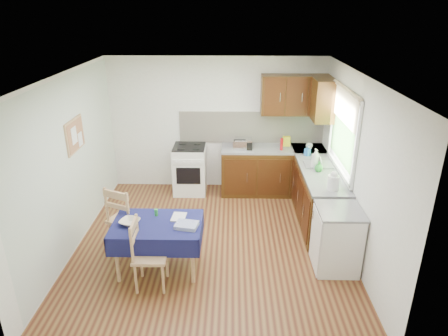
{
  "coord_description": "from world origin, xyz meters",
  "views": [
    {
      "loc": [
        0.29,
        -5.13,
        3.35
      ],
      "look_at": [
        0.18,
        0.16,
        1.16
      ],
      "focal_mm": 32.0,
      "sensor_mm": 36.0,
      "label": 1
    }
  ],
  "objects_px": {
    "chair_far": "(125,217)",
    "chair_near": "(146,252)",
    "dining_table": "(157,230)",
    "sandwich_press": "(244,143)",
    "toaster": "(240,145)",
    "kettle": "(333,181)",
    "dish_rack": "(318,164)"
  },
  "relations": [
    {
      "from": "dining_table",
      "to": "kettle",
      "type": "distance_m",
      "value": 2.54
    },
    {
      "from": "dining_table",
      "to": "sandwich_press",
      "type": "distance_m",
      "value": 2.69
    },
    {
      "from": "dining_table",
      "to": "dish_rack",
      "type": "distance_m",
      "value": 2.88
    },
    {
      "from": "dining_table",
      "to": "sandwich_press",
      "type": "xyz_separation_m",
      "value": [
        1.18,
        2.39,
        0.39
      ]
    },
    {
      "from": "dining_table",
      "to": "sandwich_press",
      "type": "relative_size",
      "value": 3.76
    },
    {
      "from": "toaster",
      "to": "kettle",
      "type": "bearing_deg",
      "value": -56.21
    },
    {
      "from": "toaster",
      "to": "kettle",
      "type": "distance_m",
      "value": 2.11
    },
    {
      "from": "chair_near",
      "to": "toaster",
      "type": "relative_size",
      "value": 3.75
    },
    {
      "from": "kettle",
      "to": "dish_rack",
      "type": "bearing_deg",
      "value": 91.38
    },
    {
      "from": "chair_near",
      "to": "dish_rack",
      "type": "distance_m",
      "value": 3.17
    },
    {
      "from": "dish_rack",
      "to": "chair_near",
      "type": "bearing_deg",
      "value": -138.3
    },
    {
      "from": "chair_far",
      "to": "kettle",
      "type": "xyz_separation_m",
      "value": [
        2.96,
        0.22,
        0.48
      ]
    },
    {
      "from": "dining_table",
      "to": "kettle",
      "type": "height_order",
      "value": "kettle"
    },
    {
      "from": "toaster",
      "to": "dish_rack",
      "type": "xyz_separation_m",
      "value": [
        1.28,
        -0.74,
        -0.06
      ]
    },
    {
      "from": "sandwich_press",
      "to": "chair_far",
      "type": "bearing_deg",
      "value": -138.88
    },
    {
      "from": "toaster",
      "to": "kettle",
      "type": "height_order",
      "value": "kettle"
    },
    {
      "from": "dining_table",
      "to": "chair_near",
      "type": "xyz_separation_m",
      "value": [
        -0.08,
        -0.35,
        -0.1
      ]
    },
    {
      "from": "chair_far",
      "to": "kettle",
      "type": "height_order",
      "value": "kettle"
    },
    {
      "from": "chair_near",
      "to": "sandwich_press",
      "type": "bearing_deg",
      "value": -25.49
    },
    {
      "from": "toaster",
      "to": "kettle",
      "type": "relative_size",
      "value": 0.88
    },
    {
      "from": "sandwich_press",
      "to": "dining_table",
      "type": "bearing_deg",
      "value": -123.59
    },
    {
      "from": "toaster",
      "to": "chair_far",
      "type": "bearing_deg",
      "value": -135.69
    },
    {
      "from": "dining_table",
      "to": "dish_rack",
      "type": "xyz_separation_m",
      "value": [
        2.39,
        1.58,
        0.33
      ]
    },
    {
      "from": "chair_far",
      "to": "sandwich_press",
      "type": "distance_m",
      "value": 2.64
    },
    {
      "from": "dining_table",
      "to": "chair_near",
      "type": "height_order",
      "value": "chair_near"
    },
    {
      "from": "chair_far",
      "to": "toaster",
      "type": "relative_size",
      "value": 4.09
    },
    {
      "from": "dining_table",
      "to": "sandwich_press",
      "type": "bearing_deg",
      "value": 66.76
    },
    {
      "from": "chair_far",
      "to": "chair_near",
      "type": "bearing_deg",
      "value": 144.14
    },
    {
      "from": "chair_far",
      "to": "chair_near",
      "type": "relative_size",
      "value": 1.09
    },
    {
      "from": "sandwich_press",
      "to": "dish_rack",
      "type": "distance_m",
      "value": 1.45
    },
    {
      "from": "chair_far",
      "to": "chair_near",
      "type": "distance_m",
      "value": 0.92
    },
    {
      "from": "chair_far",
      "to": "chair_near",
      "type": "xyz_separation_m",
      "value": [
        0.46,
        -0.8,
        -0.05
      ]
    }
  ]
}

